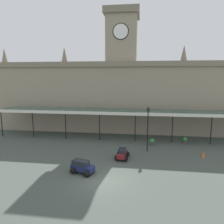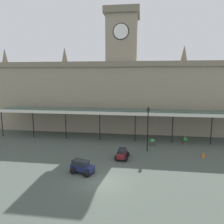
{
  "view_description": "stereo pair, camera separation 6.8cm",
  "coord_description": "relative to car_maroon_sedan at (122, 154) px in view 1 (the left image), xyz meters",
  "views": [
    {
      "loc": [
        3.16,
        -17.23,
        9.17
      ],
      "look_at": [
        0.0,
        6.44,
        5.1
      ],
      "focal_mm": 34.22,
      "sensor_mm": 36.0,
      "label": 1
    },
    {
      "loc": [
        3.23,
        -17.22,
        9.17
      ],
      "look_at": [
        0.0,
        6.44,
        5.1
      ],
      "focal_mm": 34.22,
      "sensor_mm": 36.0,
      "label": 2
    }
  ],
  "objects": [
    {
      "name": "car_maroon_sedan",
      "position": [
        0.0,
        0.0,
        0.0
      ],
      "size": [
        1.64,
        2.12,
        1.19
      ],
      "color": "maroon",
      "rests_on": "ground"
    },
    {
      "name": "station_building",
      "position": [
        -1.29,
        13.37,
        5.79
      ],
      "size": [
        43.76,
        6.57,
        19.47
      ],
      "color": "gray",
      "rests_on": "ground"
    },
    {
      "name": "traffic_cone",
      "position": [
        9.16,
        1.7,
        -0.17
      ],
      "size": [
        0.4,
        0.4,
        0.67
      ],
      "primitive_type": "cone",
      "color": "orange",
      "rests_on": "ground"
    },
    {
      "name": "victorian_lamppost",
      "position": [
        2.83,
        2.81,
        2.9
      ],
      "size": [
        0.3,
        0.3,
        5.55
      ],
      "color": "black",
      "rests_on": "ground"
    },
    {
      "name": "planter_by_canopy",
      "position": [
        3.55,
        5.04,
        -0.01
      ],
      "size": [
        0.6,
        0.6,
        0.96
      ],
      "color": "#47423D",
      "rests_on": "ground"
    },
    {
      "name": "planter_forecourt_centre",
      "position": [
        7.99,
        6.32,
        -0.01
      ],
      "size": [
        0.6,
        0.6,
        0.96
      ],
      "color": "#47423D",
      "rests_on": "ground"
    },
    {
      "name": "entrance_canopy",
      "position": [
        -1.29,
        7.86,
        3.58
      ],
      "size": [
        35.57,
        3.26,
        4.25
      ],
      "color": "#38564C",
      "rests_on": "ground"
    },
    {
      "name": "ground_plane",
      "position": [
        -1.29,
        -5.39,
        -0.5
      ],
      "size": [
        140.0,
        140.0,
        0.0
      ],
      "primitive_type": "plane",
      "color": "#444D45"
    },
    {
      "name": "car_navy_estate",
      "position": [
        -3.46,
        -4.1,
        0.06
      ],
      "size": [
        2.42,
        1.98,
        1.27
      ],
      "color": "#19214C",
      "rests_on": "ground"
    }
  ]
}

